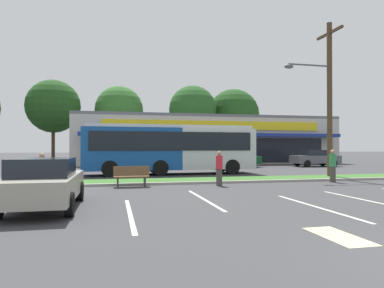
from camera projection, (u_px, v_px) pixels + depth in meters
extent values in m
cube|color=#386B28|center=(217.00, 180.00, 18.44)|extent=(56.00, 2.20, 0.12)
cube|color=#99968C|center=(224.00, 182.00, 17.25)|extent=(56.00, 0.24, 0.12)
cube|color=silver|center=(130.00, 214.00, 9.38)|extent=(0.12, 4.80, 0.01)
cube|color=silver|center=(204.00, 199.00, 11.94)|extent=(0.12, 4.80, 0.01)
cube|color=silver|center=(316.00, 207.00, 10.44)|extent=(0.12, 4.80, 0.01)
cube|color=silver|center=(367.00, 200.00, 11.69)|extent=(0.12, 4.80, 0.01)
cube|color=beige|center=(338.00, 236.00, 7.01)|extent=(0.70, 1.60, 0.01)
cube|color=#BCB7AD|center=(202.00, 142.00, 40.93)|extent=(28.43, 11.70, 4.92)
cube|color=black|center=(216.00, 150.00, 35.18)|extent=(23.88, 0.08, 2.56)
cube|color=navy|center=(218.00, 135.00, 34.55)|extent=(26.72, 1.40, 0.35)
cube|color=yellow|center=(216.00, 125.00, 35.16)|extent=(22.74, 0.16, 0.89)
cube|color=slate|center=(202.00, 120.00, 40.96)|extent=(28.43, 11.70, 0.30)
cylinder|color=#473323|center=(53.00, 144.00, 45.36)|extent=(0.44, 0.44, 4.57)
sphere|color=#1E4719|center=(53.00, 106.00, 45.41)|extent=(6.95, 6.95, 6.95)
cylinder|color=#473323|center=(119.00, 144.00, 48.33)|extent=(0.44, 0.44, 4.49)
sphere|color=#2D6026|center=(119.00, 110.00, 48.37)|extent=(6.68, 6.68, 6.68)
cylinder|color=#473323|center=(193.00, 143.00, 50.12)|extent=(0.44, 0.44, 4.69)
sphere|color=#23511E|center=(193.00, 109.00, 50.17)|extent=(6.90, 6.90, 6.90)
cylinder|color=#473323|center=(233.00, 147.00, 53.51)|extent=(0.44, 0.44, 3.81)
sphere|color=#1E4719|center=(233.00, 115.00, 53.56)|extent=(7.97, 7.97, 7.97)
cylinder|color=#4C3826|center=(330.00, 100.00, 20.18)|extent=(0.30, 0.30, 9.08)
cube|color=#4C3826|center=(329.00, 33.00, 20.22)|extent=(0.14, 2.40, 0.14)
cylinder|color=#59595B|center=(309.00, 65.00, 19.91)|extent=(2.60, 0.10, 0.10)
ellipsoid|color=#59595B|center=(289.00, 66.00, 19.63)|extent=(0.56, 0.32, 0.24)
cube|color=#144793|center=(132.00, 149.00, 22.43)|extent=(6.26, 2.73, 2.70)
cube|color=silver|center=(214.00, 149.00, 23.82)|extent=(5.14, 2.69, 2.70)
cube|color=silver|center=(170.00, 127.00, 23.07)|extent=(10.87, 2.60, 0.20)
cube|color=black|center=(174.00, 141.00, 21.80)|extent=(10.35, 0.35, 1.19)
cube|color=black|center=(249.00, 144.00, 24.46)|extent=(0.12, 2.17, 1.51)
cylinder|color=black|center=(220.00, 165.00, 25.16)|extent=(1.01, 0.33, 1.00)
cylinder|color=black|center=(232.00, 167.00, 22.89)|extent=(1.01, 0.33, 1.00)
cylinder|color=black|center=(155.00, 166.00, 23.98)|extent=(1.01, 0.33, 1.00)
cylinder|color=black|center=(160.00, 168.00, 21.70)|extent=(1.01, 0.33, 1.00)
cylinder|color=black|center=(109.00, 167.00, 23.21)|extent=(1.01, 0.33, 1.00)
cylinder|color=black|center=(110.00, 169.00, 20.94)|extent=(1.01, 0.33, 1.00)
cube|color=brown|center=(131.00, 177.00, 15.78)|extent=(1.60, 0.45, 0.06)
cube|color=brown|center=(132.00, 171.00, 15.59)|extent=(1.60, 0.06, 0.44)
cube|color=#333338|center=(145.00, 181.00, 15.91)|extent=(0.08, 0.36, 0.45)
cube|color=#333338|center=(118.00, 182.00, 15.65)|extent=(0.08, 0.36, 0.45)
cube|color=#0C3F1E|center=(234.00, 160.00, 31.02)|extent=(4.65, 1.76, 0.66)
cube|color=black|center=(231.00, 154.00, 30.97)|extent=(2.09, 1.54, 0.50)
cylinder|color=black|center=(246.00, 163.00, 32.14)|extent=(0.64, 0.22, 0.64)
cylinder|color=black|center=(253.00, 164.00, 30.52)|extent=(0.64, 0.22, 0.64)
cylinder|color=black|center=(216.00, 163.00, 31.51)|extent=(0.64, 0.22, 0.64)
cylinder|color=black|center=(221.00, 164.00, 29.88)|extent=(0.64, 0.22, 0.64)
cube|color=#515459|center=(315.00, 159.00, 32.35)|extent=(4.35, 1.86, 0.72)
cube|color=black|center=(313.00, 153.00, 32.31)|extent=(1.96, 1.63, 0.51)
cylinder|color=black|center=(322.00, 163.00, 33.50)|extent=(0.64, 0.22, 0.64)
cylinder|color=black|center=(334.00, 163.00, 31.78)|extent=(0.64, 0.22, 0.64)
cylinder|color=black|center=(297.00, 163.00, 32.91)|extent=(0.64, 0.22, 0.64)
cylinder|color=black|center=(307.00, 164.00, 31.19)|extent=(0.64, 0.22, 0.64)
cube|color=#B7B7BC|center=(111.00, 162.00, 27.47)|extent=(4.10, 1.77, 0.65)
cube|color=black|center=(114.00, 155.00, 27.52)|extent=(1.85, 1.56, 0.48)
cylinder|color=black|center=(94.00, 167.00, 26.37)|extent=(0.64, 0.22, 0.64)
cylinder|color=black|center=(95.00, 166.00, 28.01)|extent=(0.64, 0.22, 0.64)
cylinder|color=black|center=(128.00, 166.00, 26.93)|extent=(0.64, 0.22, 0.64)
cylinder|color=black|center=(127.00, 165.00, 28.57)|extent=(0.64, 0.22, 0.64)
cube|color=#9E998C|center=(44.00, 187.00, 10.15)|extent=(1.81, 4.51, 0.65)
cube|color=black|center=(43.00, 167.00, 9.93)|extent=(1.59, 2.03, 0.51)
cylinder|color=black|center=(25.00, 193.00, 11.32)|extent=(0.22, 0.64, 0.64)
cylinder|color=black|center=(80.00, 191.00, 11.70)|extent=(0.22, 0.64, 0.64)
cylinder|color=black|center=(69.00, 204.00, 8.97)|extent=(0.22, 0.64, 0.64)
cylinder|color=#726651|center=(42.00, 183.00, 13.61)|extent=(0.27, 0.27, 0.77)
cylinder|color=black|center=(42.00, 166.00, 13.61)|extent=(0.32, 0.32, 0.61)
sphere|color=tan|center=(42.00, 155.00, 13.62)|extent=(0.21, 0.21, 0.21)
cylinder|color=#47423D|center=(219.00, 177.00, 16.18)|extent=(0.28, 0.28, 0.79)
cylinder|color=red|center=(219.00, 162.00, 16.19)|extent=(0.33, 0.33, 0.62)
sphere|color=tan|center=(219.00, 153.00, 16.19)|extent=(0.22, 0.22, 0.22)
cylinder|color=#47423D|center=(333.00, 174.00, 17.82)|extent=(0.29, 0.29, 0.81)
cylinder|color=#338C4C|center=(333.00, 160.00, 17.83)|extent=(0.34, 0.34, 0.64)
sphere|color=tan|center=(333.00, 152.00, 17.83)|extent=(0.22, 0.22, 0.22)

